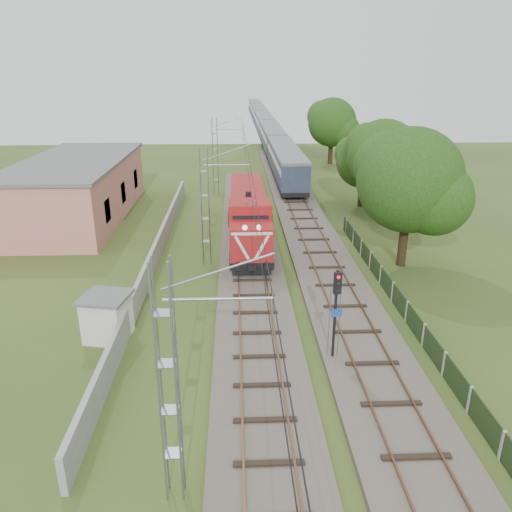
{
  "coord_description": "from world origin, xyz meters",
  "views": [
    {
      "loc": [
        -0.99,
        -20.26,
        12.66
      ],
      "look_at": [
        0.2,
        7.42,
        2.2
      ],
      "focal_mm": 35.0,
      "sensor_mm": 36.0,
      "label": 1
    }
  ],
  "objects_px": {
    "coach_rake": "(264,122)",
    "signal_post": "(336,301)",
    "relay_hut": "(107,317)",
    "locomotive": "(248,214)"
  },
  "relations": [
    {
      "from": "signal_post",
      "to": "locomotive",
      "type": "bearing_deg",
      "value": 100.91
    },
    {
      "from": "locomotive",
      "to": "coach_rake",
      "type": "distance_m",
      "value": 66.25
    },
    {
      "from": "coach_rake",
      "to": "signal_post",
      "type": "distance_m",
      "value": 83.54
    },
    {
      "from": "locomotive",
      "to": "coach_rake",
      "type": "xyz_separation_m",
      "value": [
        5.0,
        66.06,
        0.31
      ]
    },
    {
      "from": "relay_hut",
      "to": "coach_rake",
      "type": "bearing_deg",
      "value": 81.27
    },
    {
      "from": "locomotive",
      "to": "relay_hut",
      "type": "xyz_separation_m",
      "value": [
        -7.4,
        -14.73,
        -0.98
      ]
    },
    {
      "from": "signal_post",
      "to": "coach_rake",
      "type": "bearing_deg",
      "value": 88.88
    },
    {
      "from": "relay_hut",
      "to": "signal_post",
      "type": "bearing_deg",
      "value": -14.22
    },
    {
      "from": "signal_post",
      "to": "relay_hut",
      "type": "height_order",
      "value": "signal_post"
    },
    {
      "from": "signal_post",
      "to": "relay_hut",
      "type": "relative_size",
      "value": 1.73
    }
  ]
}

